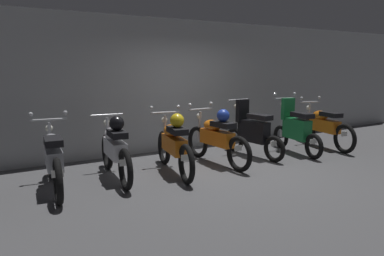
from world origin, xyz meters
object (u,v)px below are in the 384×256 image
at_px(motorbike_slot_1, 115,148).
at_px(motorbike_slot_6, 324,126).
at_px(motorbike_slot_0, 53,158).
at_px(motorbike_slot_4, 252,132).
at_px(motorbike_slot_2, 174,144).
at_px(motorbike_slot_3, 217,137).
at_px(motorbike_slot_5, 296,129).

distance_m(motorbike_slot_1, motorbike_slot_6, 4.98).
xyz_separation_m(motorbike_slot_0, motorbike_slot_4, (3.98, 0.13, 0.03)).
xyz_separation_m(motorbike_slot_2, motorbike_slot_3, (0.99, 0.13, 0.00)).
distance_m(motorbike_slot_0, motorbike_slot_2, 2.00).
height_order(motorbike_slot_0, motorbike_slot_1, motorbike_slot_0).
bearing_deg(motorbike_slot_1, motorbike_slot_3, -2.40).
relative_size(motorbike_slot_2, motorbike_slot_3, 0.99).
xyz_separation_m(motorbike_slot_1, motorbike_slot_6, (4.98, -0.12, -0.03)).
xyz_separation_m(motorbike_slot_1, motorbike_slot_5, (3.99, -0.19, 0.00)).
height_order(motorbike_slot_0, motorbike_slot_2, same).
height_order(motorbike_slot_3, motorbike_slot_6, same).
relative_size(motorbike_slot_1, motorbike_slot_3, 1.00).
height_order(motorbike_slot_0, motorbike_slot_3, same).
bearing_deg(motorbike_slot_0, motorbike_slot_1, 4.79).
bearing_deg(motorbike_slot_1, motorbike_slot_2, -11.94).
relative_size(motorbike_slot_4, motorbike_slot_6, 0.87).
distance_m(motorbike_slot_2, motorbike_slot_5, 2.99).
distance_m(motorbike_slot_0, motorbike_slot_4, 3.98).
bearing_deg(motorbike_slot_0, motorbike_slot_6, -0.31).
bearing_deg(motorbike_slot_3, motorbike_slot_5, -3.12).
bearing_deg(motorbike_slot_6, motorbike_slot_5, -175.58).
height_order(motorbike_slot_4, motorbike_slot_6, motorbike_slot_4).
bearing_deg(motorbike_slot_6, motorbike_slot_0, 179.69).
height_order(motorbike_slot_2, motorbike_slot_3, same).
relative_size(motorbike_slot_3, motorbike_slot_4, 1.16).
relative_size(motorbike_slot_2, motorbike_slot_6, 1.00).
distance_m(motorbike_slot_0, motorbike_slot_1, 1.00).
distance_m(motorbike_slot_1, motorbike_slot_5, 3.99).
xyz_separation_m(motorbike_slot_0, motorbike_slot_2, (1.99, -0.13, 0.04)).
bearing_deg(motorbike_slot_2, motorbike_slot_1, 168.06).
bearing_deg(motorbike_slot_0, motorbike_slot_2, -3.66).
height_order(motorbike_slot_3, motorbike_slot_4, motorbike_slot_4).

